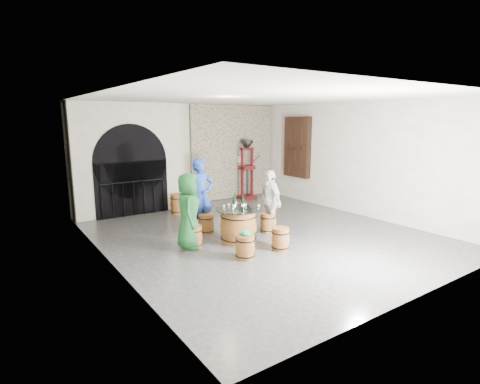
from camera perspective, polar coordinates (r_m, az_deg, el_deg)
ground at (r=9.09m, az=3.03°, el=-6.36°), size 8.00×8.00×0.00m
wall_back at (r=12.15m, az=-8.48°, el=5.63°), size 8.00×0.00×8.00m
wall_front at (r=6.13m, az=26.56°, el=-0.60°), size 8.00×0.00×8.00m
wall_left at (r=7.19m, az=-19.58°, el=1.49°), size 0.00×8.00×8.00m
wall_right at (r=11.22m, az=17.52°, el=4.81°), size 0.00×8.00×8.00m
ceiling at (r=8.69m, az=3.25°, el=14.21°), size 8.00×8.00×0.00m
stone_facing_panel at (r=12.98m, az=-1.17°, el=6.08°), size 3.20×0.12×3.18m
arched_opening at (r=11.20m, az=-16.67°, el=4.76°), size 3.10×0.60×3.19m
shuttered_window at (r=12.73m, az=8.69°, el=6.77°), size 0.23×1.10×2.00m
barrel_table at (r=8.38m, az=-0.25°, el=-5.16°), size 0.99×0.99×0.77m
barrel_stool_left at (r=8.14m, az=-7.10°, el=-6.77°), size 0.40×0.40×0.48m
barrel_stool_far at (r=9.09m, az=-5.18°, el=-4.83°), size 0.40×0.40×0.48m
barrel_stool_right at (r=9.14m, az=4.30°, el=-4.72°), size 0.40×0.40×0.48m
barrel_stool_near_right at (r=7.98m, az=6.20°, el=-7.12°), size 0.40×0.40×0.48m
barrel_stool_near_left at (r=7.45m, az=0.81°, el=-8.38°), size 0.40×0.40×0.48m
green_cap at (r=7.36m, az=0.84°, el=-6.28°), size 0.24×0.20×0.11m
person_green at (r=7.96m, az=-7.84°, el=-2.90°), size 0.83×0.94×1.62m
person_blue at (r=9.05m, az=-5.98°, el=-0.57°), size 0.69×0.48×1.81m
person_white at (r=9.06m, az=4.59°, el=-1.42°), size 0.51×0.95×1.53m
wine_bottle_left at (r=8.15m, az=-0.89°, el=-1.86°), size 0.08×0.08×0.32m
wine_bottle_center at (r=8.19m, az=0.45°, el=-1.80°), size 0.08×0.08×0.32m
wine_bottle_right at (r=8.41m, az=-0.79°, el=-1.46°), size 0.08×0.08×0.32m
tasting_glass_a at (r=7.98m, az=-1.05°, el=-2.74°), size 0.05×0.05×0.10m
tasting_glass_b at (r=8.35m, az=0.86°, el=-2.13°), size 0.05×0.05×0.10m
tasting_glass_c at (r=8.36m, az=-1.73°, el=-2.12°), size 0.05×0.05×0.10m
tasting_glass_d at (r=8.63m, az=0.36°, el=-1.69°), size 0.05×0.05×0.10m
tasting_glass_e at (r=8.27m, az=2.85°, el=-2.27°), size 0.05×0.05×0.10m
tasting_glass_f at (r=8.21m, az=-2.47°, el=-2.36°), size 0.05×0.05×0.10m
side_barrel at (r=11.05m, az=-9.47°, el=-1.81°), size 0.44×0.44×0.58m
corking_press at (r=12.88m, az=1.08°, el=4.14°), size 0.83×0.47×2.02m
control_box at (r=13.08m, az=-0.05°, el=5.02°), size 0.18×0.10×0.22m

